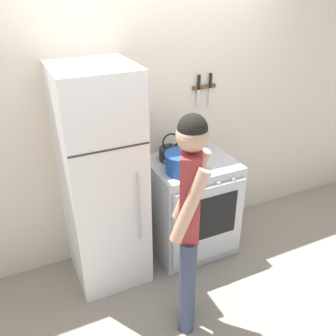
% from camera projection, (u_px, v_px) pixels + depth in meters
% --- Properties ---
extents(ground_plane, '(14.00, 14.00, 0.00)m').
position_uv_depth(ground_plane, '(150.00, 235.00, 3.91)').
color(ground_plane, gray).
extents(wall_back, '(10.00, 0.06, 2.55)m').
position_uv_depth(wall_back, '(146.00, 119.00, 3.34)').
color(wall_back, beige).
rests_on(wall_back, ground_plane).
extents(refrigerator, '(0.60, 0.64, 1.87)m').
position_uv_depth(refrigerator, '(102.00, 181.00, 3.03)').
color(refrigerator, white).
rests_on(refrigerator, ground_plane).
extents(stove_range, '(0.75, 0.66, 0.94)m').
position_uv_depth(stove_range, '(192.00, 206.00, 3.53)').
color(stove_range, silver).
rests_on(stove_range, ground_plane).
extents(dutch_oven_pot, '(0.33, 0.29, 0.20)m').
position_uv_depth(dutch_oven_pot, '(182.00, 163.00, 3.13)').
color(dutch_oven_pot, '#1E4C9E').
rests_on(dutch_oven_pot, stove_range).
extents(tea_kettle, '(0.26, 0.21, 0.26)m').
position_uv_depth(tea_kettle, '(171.00, 152.00, 3.34)').
color(tea_kettle, black).
rests_on(tea_kettle, stove_range).
extents(utensil_jar, '(0.08, 0.08, 0.27)m').
position_uv_depth(utensil_jar, '(204.00, 145.00, 3.47)').
color(utensil_jar, '#B7BABF').
rests_on(utensil_jar, stove_range).
extents(person, '(0.39, 0.42, 1.71)m').
position_uv_depth(person, '(190.00, 218.00, 2.51)').
color(person, '#38425B').
rests_on(person, ground_plane).
extents(wall_knife_strip, '(0.24, 0.03, 0.33)m').
position_uv_depth(wall_knife_strip, '(204.00, 86.00, 3.40)').
color(wall_knife_strip, brown).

